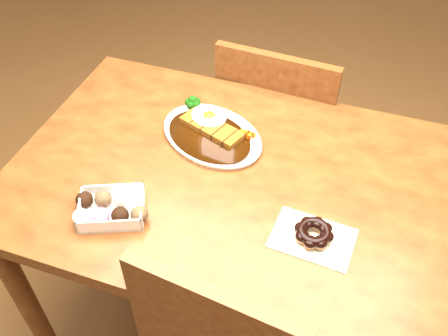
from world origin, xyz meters
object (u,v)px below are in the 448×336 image
(chair_far, at_px, (280,129))
(katsu_curry_plate, at_px, (211,132))
(table, at_px, (236,201))
(donut_box, at_px, (110,208))
(pon_de_ring, at_px, (314,234))

(chair_far, distance_m, katsu_curry_plate, 0.51)
(chair_far, xyz_separation_m, katsu_curry_plate, (-0.12, -0.41, 0.29))
(table, bearing_deg, chair_far, 89.79)
(table, height_order, donut_box, donut_box)
(table, distance_m, chair_far, 0.56)
(table, relative_size, katsu_curry_plate, 3.20)
(katsu_curry_plate, bearing_deg, table, -47.79)
(donut_box, height_order, pon_de_ring, donut_box)
(table, distance_m, pon_de_ring, 0.29)
(table, relative_size, chair_far, 1.38)
(donut_box, bearing_deg, table, 41.56)
(chair_far, height_order, katsu_curry_plate, chair_far)
(donut_box, bearing_deg, chair_far, 71.56)
(katsu_curry_plate, distance_m, donut_box, 0.38)
(katsu_curry_plate, height_order, donut_box, katsu_curry_plate)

